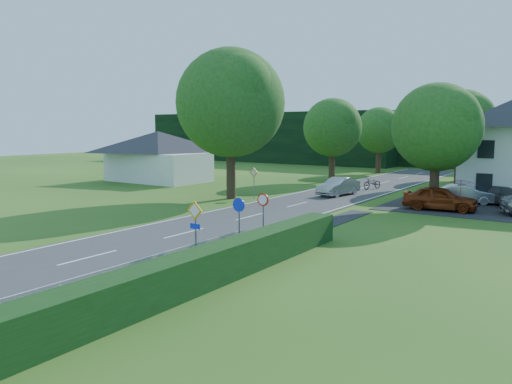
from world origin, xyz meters
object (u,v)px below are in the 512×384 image
Objects in this scene: parked_car_silver_a at (464,194)px; parked_car_grey at (504,196)px; streetlight at (437,143)px; parasol at (461,193)px; motorcycle at (372,183)px; parked_car_red at (440,198)px; moving_car at (338,186)px.

parked_car_grey is (2.52, 0.84, -0.02)m from parked_car_silver_a.
parked_car_silver_a is 2.66m from parked_car_grey.
parasol is (1.88, -0.50, -3.45)m from streetlight.
motorcycle is 0.46× the size of parked_car_grey.
parasol reaches higher than parked_car_grey.
parked_car_grey is at bearing 46.21° from parasol.
parked_car_red is 2.46m from parasol.
parked_car_silver_a is at bearing 147.62° from parked_car_grey.
parasol is at bearing 175.40° from parked_car_grey.
parked_car_grey is at bearing 1.35° from motorcycle.
parked_car_red reaches higher than parked_car_silver_a.
parasol reaches higher than motorcycle.
parked_car_red is (8.83, -3.06, 0.08)m from moving_car.
streetlight reaches higher than parasol.
parasol is (9.64, -0.74, 0.25)m from moving_car.
streetlight reaches higher than parked_car_silver_a.
streetlight is 4.71m from parked_car_red.
streetlight is at bearing 6.36° from moving_car.
moving_car is at bearing 64.43° from parked_car_red.
moving_car is at bearing 72.17° from parked_car_silver_a.
streetlight reaches higher than motorcycle.
parked_car_silver_a is 1.96× the size of parasol.
moving_car is at bearing 175.59° from parasol.
parked_car_silver_a is at bearing 33.47° from streetlight.
parked_car_red is at bearing -69.20° from streetlight.
motorcycle is at bearing 110.46° from parked_car_grey.
parasol is at bearing -25.67° from parked_car_red.
moving_car is 1.04× the size of parked_car_silver_a.
parked_car_red is (1.07, -2.82, -3.61)m from streetlight.
parked_car_grey is (11.29, -3.83, 0.11)m from motorcycle.
moving_car is 2.03× the size of parasol.
motorcycle is 11.85m from parked_car_red.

